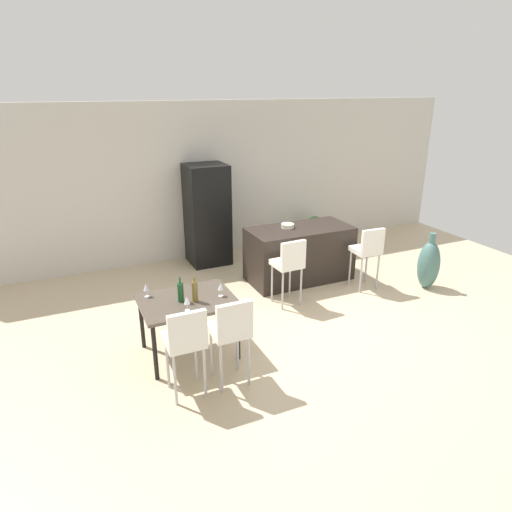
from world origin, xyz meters
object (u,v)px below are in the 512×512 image
wine_glass_near (187,301)px  fruit_bowl (288,226)px  bar_chair_middle (368,249)px  dining_chair_far (231,329)px  wine_bottle_far (195,291)px  potted_plant (315,228)px  dining_chair_near (185,339)px  wine_bottle_middle (181,292)px  bar_chair_left (289,262)px  wine_glass_right (146,287)px  wine_glass_left (221,287)px  dining_table (187,305)px  refrigerator (207,215)px  floor_vase (429,265)px  kitchen_island (299,254)px

wine_glass_near → fruit_bowl: 2.92m
bar_chair_middle → dining_chair_far: size_ratio=1.00×
wine_bottle_far → potted_plant: (3.48, 2.97, -0.51)m
dining_chair_far → dining_chair_near: bearing=180.0°
wine_bottle_middle → wine_bottle_far: wine_bottle_far is taller
wine_glass_near → dining_chair_near: bearing=-108.7°
bar_chair_left → potted_plant: (1.81, 2.21, -0.33)m
bar_chair_left → bar_chair_middle: size_ratio=1.00×
wine_bottle_middle → potted_plant: (3.63, 2.90, -0.50)m
bar_chair_middle → wine_bottle_far: (-3.10, -0.76, 0.17)m
dining_chair_near → wine_bottle_middle: (0.17, 0.78, 0.16)m
wine_glass_right → wine_glass_left: bearing=-23.5°
wine_glass_near → dining_chair_far: bearing=-57.8°
wine_glass_right → bar_chair_left: bearing=10.2°
dining_table → dining_chair_near: dining_chair_near is taller
dining_chair_near → refrigerator: refrigerator is taller
potted_plant → wine_bottle_middle: bearing=-141.4°
dining_table → potted_plant: 4.58m
bar_chair_middle → wine_bottle_far: size_ratio=3.24×
wine_glass_right → floor_vase: size_ratio=0.18×
bar_chair_left → floor_vase: (2.38, -0.39, -0.29)m
floor_vase → potted_plant: bearing=102.4°
kitchen_island → fruit_bowl: bearing=154.8°
dining_chair_far → fruit_bowl: (1.94, 2.36, 0.26)m
wine_glass_near → bar_chair_left: bearing=27.3°
wine_bottle_middle → wine_glass_left: 0.48m
bar_chair_left → potted_plant: bar_chair_left is taller
refrigerator → fruit_bowl: (0.96, -1.33, 0.04)m
floor_vase → kitchen_island: bearing=145.6°
kitchen_island → bar_chair_left: 1.05m
bar_chair_middle → wine_bottle_middle: 3.33m
dining_chair_far → potted_plant: 4.95m
dining_chair_far → potted_plant: bearing=48.0°
bar_chair_middle → wine_glass_right: bearing=-173.8°
wine_glass_right → wine_bottle_middle: bearing=-40.9°
wine_glass_near → fruit_bowl: fruit_bowl is taller
wine_glass_near → floor_vase: 4.26m
bar_chair_left → wine_glass_left: (-1.35, -0.75, 0.17)m
refrigerator → wine_glass_near: bearing=-112.5°
dining_chair_far → wine_bottle_far: wine_bottle_far is taller
wine_glass_left → wine_glass_near: (-0.48, -0.20, 0.00)m
refrigerator → potted_plant: (2.32, -0.01, -0.56)m
wine_glass_near → potted_plant: wine_glass_near is taller
fruit_bowl → wine_glass_left: bearing=-137.6°
dining_chair_far → wine_glass_left: (0.15, 0.72, 0.17)m
kitchen_island → wine_glass_right: (-2.80, -1.19, 0.40)m
kitchen_island → wine_glass_left: kitchen_island is taller
bar_chair_middle → floor_vase: size_ratio=1.11×
wine_bottle_far → potted_plant: 4.60m
wine_bottle_middle → fruit_bowl: (2.27, 1.58, 0.09)m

